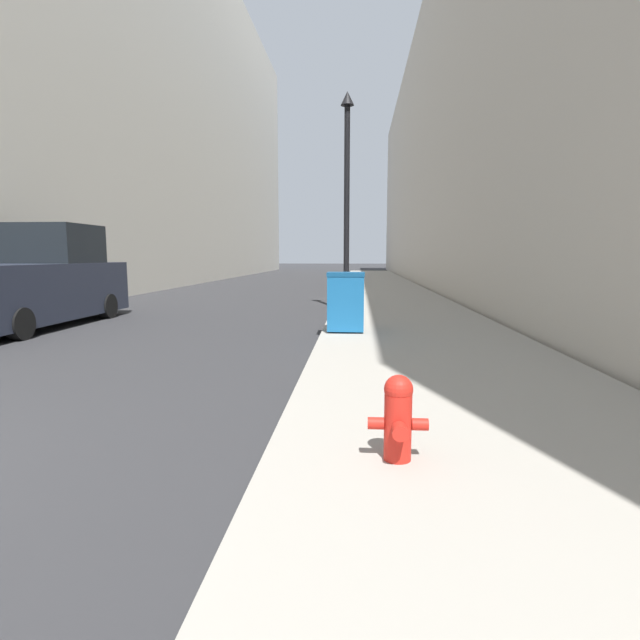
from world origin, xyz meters
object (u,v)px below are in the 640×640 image
at_px(pickup_truck, 30,283).
at_px(lamppost, 347,192).
at_px(fire_hydrant, 398,416).
at_px(trash_bin, 346,301).

bearing_deg(pickup_truck, lamppost, 27.70).
height_order(fire_hydrant, lamppost, lamppost).
bearing_deg(trash_bin, lamppost, 91.22).
xyz_separation_m(fire_hydrant, pickup_truck, (-7.87, 7.43, 0.53)).
bearing_deg(fire_hydrant, lamppost, 93.27).
bearing_deg(fire_hydrant, pickup_truck, 136.65).
distance_m(fire_hydrant, pickup_truck, 10.84).
distance_m(trash_bin, pickup_truck, 7.43).
relative_size(fire_hydrant, pickup_truck, 0.12).
relative_size(trash_bin, pickup_truck, 0.21).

